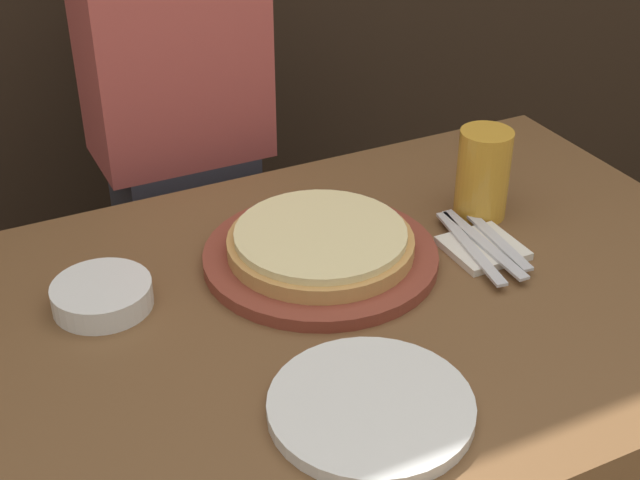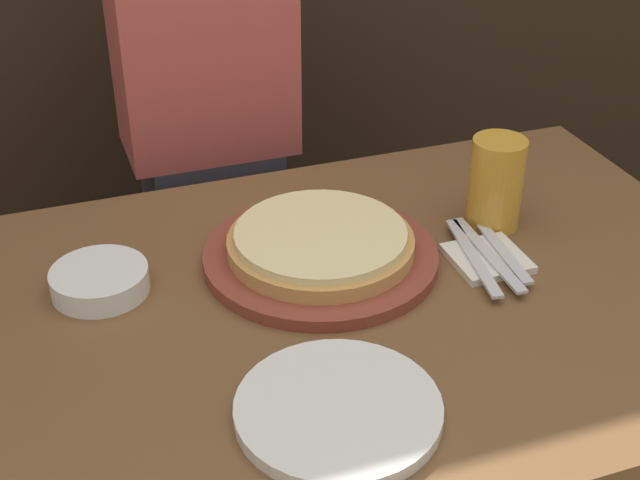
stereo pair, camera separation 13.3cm
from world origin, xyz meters
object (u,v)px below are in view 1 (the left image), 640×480
object	(u,v)px
fork	(470,247)
dinner_knife	(483,243)
spoon	(497,240)
diner_person	(184,180)
beer_glass	(483,170)
pizza_on_board	(320,249)
side_bowl	(102,295)
dinner_plate	(371,407)

from	to	relation	value
fork	dinner_knife	distance (m)	0.02
spoon	diner_person	size ratio (longest dim) A/B	0.14
dinner_knife	spoon	world-z (taller)	same
beer_glass	diner_person	xyz separation A→B (m)	(-0.36, 0.49, -0.16)
pizza_on_board	beer_glass	world-z (taller)	beer_glass
side_bowl	diner_person	size ratio (longest dim) A/B	0.11
dinner_plate	pizza_on_board	bearing A→B (deg)	74.11
beer_glass	diner_person	distance (m)	0.63
beer_glass	side_bowl	size ratio (longest dim) A/B	1.06
fork	beer_glass	bearing A→B (deg)	48.75
dinner_knife	diner_person	bearing A→B (deg)	116.67
beer_glass	fork	xyz separation A→B (m)	(-0.09, -0.10, -0.07)
dinner_knife	pizza_on_board	bearing A→B (deg)	160.79
beer_glass	diner_person	size ratio (longest dim) A/B	0.12
dinner_knife	diner_person	world-z (taller)	diner_person
fork	spoon	distance (m)	0.05
pizza_on_board	diner_person	world-z (taller)	diner_person
spoon	pizza_on_board	bearing A→B (deg)	162.49
dinner_plate	spoon	distance (m)	0.43
dinner_plate	side_bowl	xyz separation A→B (m)	(-0.23, 0.36, 0.01)
dinner_plate	spoon	world-z (taller)	dinner_plate
pizza_on_board	dinner_plate	bearing A→B (deg)	-105.89
beer_glass	dinner_plate	xyz separation A→B (m)	(-0.40, -0.34, -0.07)
pizza_on_board	side_bowl	bearing A→B (deg)	173.87
side_bowl	fork	bearing A→B (deg)	-12.39
dinner_plate	fork	bearing A→B (deg)	38.07
side_bowl	fork	world-z (taller)	side_bowl
dinner_plate	beer_glass	bearing A→B (deg)	40.75
dinner_plate	side_bowl	size ratio (longest dim) A/B	1.78
beer_glass	spoon	distance (m)	0.13
beer_glass	fork	bearing A→B (deg)	-131.25
pizza_on_board	fork	world-z (taller)	pizza_on_board
beer_glass	dinner_plate	bearing A→B (deg)	-139.25
pizza_on_board	beer_glass	distance (m)	0.31
side_bowl	beer_glass	bearing A→B (deg)	-1.78
dinner_plate	side_bowl	world-z (taller)	side_bowl
beer_glass	side_bowl	bearing A→B (deg)	178.22
pizza_on_board	dinner_knife	bearing A→B (deg)	-19.21
beer_glass	dinner_knife	world-z (taller)	beer_glass
beer_glass	fork	distance (m)	0.15
pizza_on_board	dinner_knife	distance (m)	0.26
pizza_on_board	side_bowl	size ratio (longest dim) A/B	2.53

